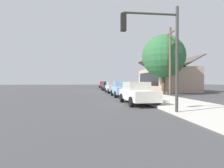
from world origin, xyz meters
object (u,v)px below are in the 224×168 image
Objects in this scene: car_navy at (106,85)px; car_charcoal at (108,86)px; car_cherry at (103,85)px; shade_tree at (164,56)px; car_ivory at (137,93)px; utility_pole_wooden at (170,60)px; fire_hydrant_red at (115,87)px; traffic_light_main at (156,42)px; car_silver at (114,87)px; car_skyblue at (122,89)px.

car_charcoal is at bearing 0.26° from car_navy.
car_cherry and car_charcoal have the same top height.
car_ivory is at bearing -32.13° from shade_tree.
shade_tree is 0.99× the size of utility_pole_wooden.
car_cherry is 0.95× the size of car_charcoal.
shade_tree is at bearing 172.49° from utility_pole_wooden.
car_navy is at bearing -160.56° from fire_hydrant_red.
car_navy is at bearing 179.56° from traffic_light_main.
fire_hydrant_red is at bearing 138.73° from car_charcoal.
car_silver is at bearing -9.45° from fire_hydrant_red.
car_navy is at bearing -164.11° from utility_pole_wooden.
traffic_light_main reaches higher than car_cherry.
car_navy is 4.30m from fire_hydrant_red.
car_skyblue is at bearing 0.04° from car_charcoal.
car_charcoal is at bearing 178.13° from car_ivory.
traffic_light_main is (17.46, -0.25, 2.68)m from car_silver.
traffic_light_main reaches higher than car_navy.
car_charcoal is at bearing -179.39° from car_skyblue.
shade_tree is (10.43, 5.95, 3.90)m from car_charcoal.
utility_pole_wooden reaches higher than car_cherry.
car_charcoal is 12.94m from car_skyblue.
traffic_light_main is 26.16m from fire_hydrant_red.
car_charcoal is 0.64× the size of shade_tree.
car_skyblue and car_ivory have the same top height.
car_navy is 1.07× the size of car_ivory.
car_ivory is 0.61× the size of utility_pole_wooden.
shade_tree is at bearing 21.38° from car_navy.
shade_tree reaches higher than traffic_light_main.
car_navy is 17.79m from shade_tree.
car_navy and car_skyblue have the same top height.
car_skyblue is 6.56m from car_ivory.
car_charcoal is 1.03× the size of car_silver.
car_navy and car_silver have the same top height.
car_charcoal is 6.59m from car_silver.
traffic_light_main is (11.10, -0.31, 2.68)m from car_skyblue.
car_skyblue is (6.35, 0.06, -0.00)m from car_silver.
car_cherry is 0.60× the size of utility_pole_wooden.
shade_tree reaches higher than car_silver.
car_charcoal is 0.63× the size of utility_pole_wooden.
car_skyblue is at bearing -66.26° from shade_tree.
car_charcoal is 1.03× the size of car_ivory.
car_silver is 1.03× the size of car_skyblue.
car_ivory is 8.88m from utility_pole_wooden.
shade_tree is (-2.51, 5.71, 3.91)m from car_skyblue.
car_ivory is 0.62× the size of shade_tree.
shade_tree is 1.42× the size of traffic_light_main.
car_charcoal is 6.66× the size of fire_hydrant_red.
car_ivory is 21.44m from fire_hydrant_red.
utility_pole_wooden is (2.70, -0.36, -0.79)m from shade_tree.
utility_pole_wooden is at bearing -7.51° from shade_tree.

